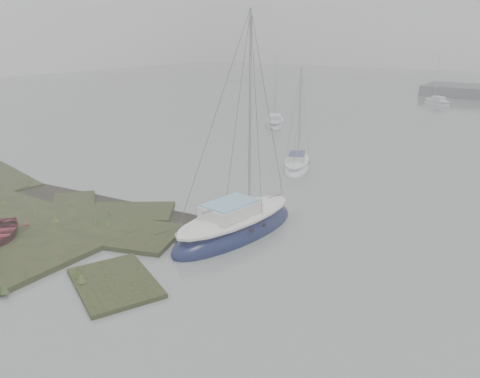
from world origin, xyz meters
The scene contains 6 objects.
ground centered at (0.00, 30.00, 0.00)m, with size 160.00×160.00×0.00m, color slate.
sailboat_main centered at (1.50, 5.41, 0.31)m, with size 3.29×7.33×9.98m.
sailboat_white centered at (-1.08, 16.14, 0.21)m, with size 3.30×5.09×6.84m.
sailboat_far_a centered at (-9.57, 28.07, 0.22)m, with size 3.79×5.15×7.01m.
sailboat_far_c centered at (0.03, 50.67, 0.21)m, with size 4.56×4.44×6.76m.
dinghy centered at (-6.05, -0.76, 0.50)m, with size 1.95×2.74×0.57m, color maroon.
Camera 1 is at (12.11, -9.95, 8.31)m, focal length 35.00 mm.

